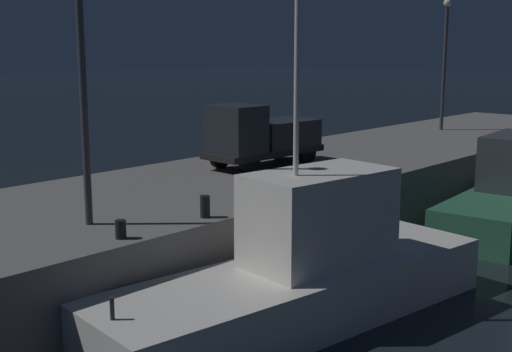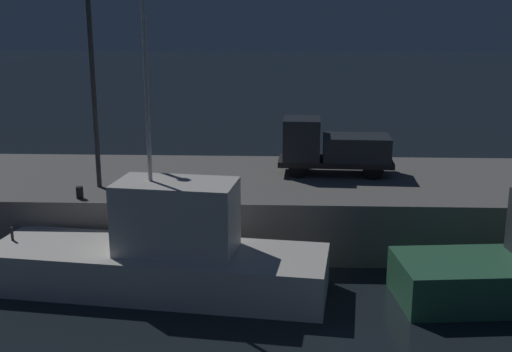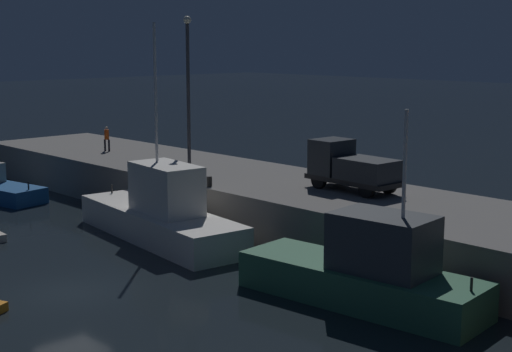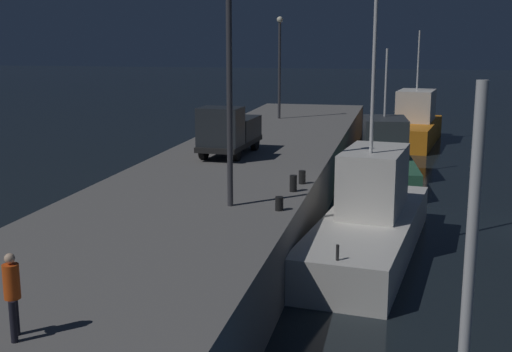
% 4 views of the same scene
% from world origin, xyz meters
% --- Properties ---
extents(ground_plane, '(320.00, 320.00, 0.00)m').
position_xyz_m(ground_plane, '(0.00, 0.00, 0.00)').
color(ground_plane, black).
extents(pier_quay, '(58.22, 8.59, 2.50)m').
position_xyz_m(pier_quay, '(0.00, 14.36, 1.25)').
color(pier_quay, slate).
rests_on(pier_quay, ground).
extents(fishing_boat_blue, '(10.21, 4.01, 7.66)m').
position_xyz_m(fishing_boat_blue, '(9.20, 7.59, 1.31)').
color(fishing_boat_blue, '#2D6647').
rests_on(fishing_boat_blue, ground).
extents(fishing_boat_orange, '(12.25, 4.77, 11.01)m').
position_xyz_m(fishing_boat_orange, '(-4.21, 7.78, 1.31)').
color(fishing_boat_orange, silver).
rests_on(fishing_boat_orange, ground).
extents(lamp_post_west, '(0.44, 0.44, 8.99)m').
position_xyz_m(lamp_post_west, '(-7.71, 12.45, 7.68)').
color(lamp_post_west, '#38383D').
rests_on(lamp_post_west, pier_quay).
extents(utility_truck, '(5.20, 2.22, 2.53)m').
position_xyz_m(utility_truck, '(2.16, 15.10, 3.73)').
color(utility_truck, black).
rests_on(utility_truck, pier_quay).
extents(dockworker, '(0.43, 0.42, 1.73)m').
position_xyz_m(dockworker, '(-18.66, 13.88, 3.49)').
color(dockworker, black).
rests_on(dockworker, pier_quay).
extents(bollard_west, '(0.28, 0.28, 0.48)m').
position_xyz_m(bollard_west, '(-7.98, 10.67, 2.74)').
color(bollard_west, black).
rests_on(bollard_west, pier_quay).
extents(bollard_central, '(0.28, 0.28, 0.63)m').
position_xyz_m(bollard_central, '(-5.07, 10.66, 2.81)').
color(bollard_central, black).
rests_on(bollard_central, pier_quay).
extents(bollard_east, '(0.28, 0.28, 0.54)m').
position_xyz_m(bollard_east, '(-3.64, 10.54, 2.77)').
color(bollard_east, black).
rests_on(bollard_east, pier_quay).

